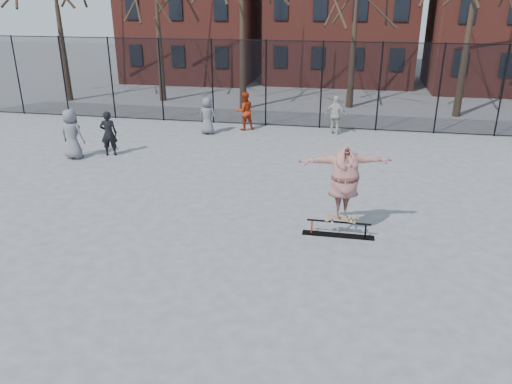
% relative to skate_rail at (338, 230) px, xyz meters
% --- Properties ---
extents(ground, '(100.00, 100.00, 0.00)m').
position_rel_skate_rail_xyz_m(ground, '(-2.51, -1.76, -0.16)').
color(ground, '#5D5D61').
extents(skate_rail, '(1.89, 0.29, 0.42)m').
position_rel_skate_rail_xyz_m(skate_rail, '(0.00, 0.00, 0.00)').
color(skate_rail, black).
rests_on(skate_rail, ground).
extents(skateboard, '(0.77, 0.18, 0.09)m').
position_rel_skate_rail_xyz_m(skateboard, '(0.07, 0.00, 0.30)').
color(skateboard, brown).
rests_on(skateboard, skate_rail).
extents(skater, '(2.46, 1.22, 1.93)m').
position_rel_skate_rail_xyz_m(skater, '(0.07, 0.00, 1.31)').
color(skater, '#563585').
rests_on(skater, skateboard).
extents(bystander_grey, '(1.01, 0.73, 1.92)m').
position_rel_skate_rail_xyz_m(bystander_grey, '(-10.30, 4.77, 0.80)').
color(bystander_grey, slate).
rests_on(bystander_grey, ground).
extents(bystander_black, '(0.73, 0.58, 1.76)m').
position_rel_skate_rail_xyz_m(bystander_black, '(-9.11, 5.40, 0.72)').
color(bystander_black, black).
rests_on(bystander_black, ground).
extents(bystander_red, '(1.08, 1.01, 1.76)m').
position_rel_skate_rail_xyz_m(bystander_red, '(-4.72, 10.24, 0.72)').
color(bystander_red, '#9A290D').
rests_on(bystander_red, ground).
extents(bystander_white, '(1.08, 0.62, 1.73)m').
position_rel_skate_rail_xyz_m(bystander_white, '(-0.54, 10.24, 0.70)').
color(bystander_white, '#BCB7AE').
rests_on(bystander_white, ground).
extents(bystander_extra, '(0.87, 0.61, 1.66)m').
position_rel_skate_rail_xyz_m(bystander_extra, '(-6.21, 9.20, 0.67)').
color(bystander_extra, '#5E5D62').
rests_on(bystander_extra, ground).
extents(fence, '(34.03, 0.07, 4.00)m').
position_rel_skate_rail_xyz_m(fence, '(-2.52, 11.24, 1.89)').
color(fence, black).
rests_on(fence, ground).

